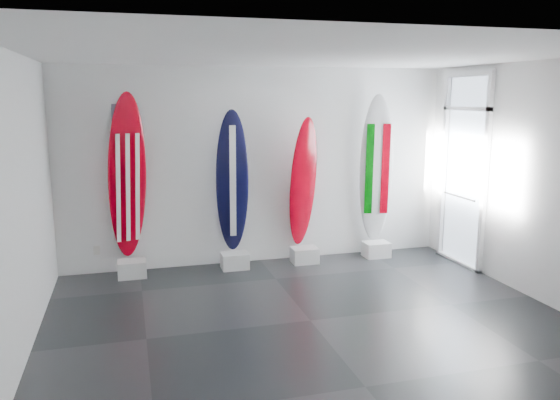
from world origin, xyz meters
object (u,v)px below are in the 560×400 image
object	(u,v)px
surfboard_usa	(127,178)
surfboard_navy	(232,182)
surfboard_italy	(376,169)
surfboard_swiss	(303,183)

from	to	relation	value
surfboard_usa	surfboard_navy	world-z (taller)	surfboard_usa
surfboard_usa	surfboard_italy	distance (m)	3.82
surfboard_navy	surfboard_italy	distance (m)	2.33
surfboard_usa	surfboard_navy	xyz separation A→B (m)	(1.50, 0.00, -0.12)
surfboard_italy	surfboard_swiss	bearing A→B (deg)	-166.70
surfboard_usa	surfboard_navy	bearing A→B (deg)	-15.34
surfboard_usa	surfboard_navy	distance (m)	1.50
surfboard_swiss	surfboard_italy	world-z (taller)	surfboard_italy
surfboard_italy	surfboard_usa	bearing A→B (deg)	-166.70
surfboard_swiss	surfboard_navy	bearing A→B (deg)	165.77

